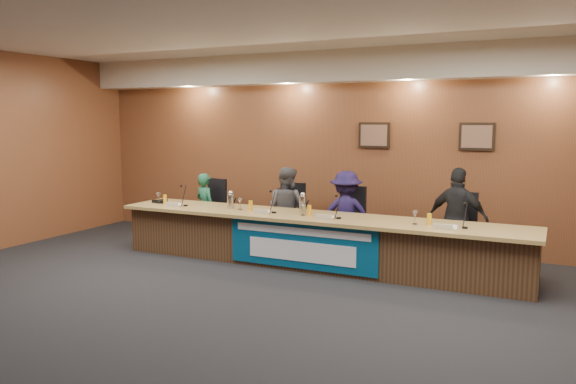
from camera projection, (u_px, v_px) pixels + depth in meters
name	position (u px, v px, depth m)	size (l,w,h in m)	color
floor	(224.00, 318.00, 6.00)	(10.00, 10.00, 0.00)	black
ceiling	(220.00, 9.00, 5.59)	(10.00, 8.00, 0.04)	silver
wall_back	(351.00, 150.00, 9.36)	(10.00, 0.04, 3.20)	brown
soffit	(347.00, 66.00, 8.97)	(10.00, 0.50, 0.50)	beige
dais_body	(313.00, 242.00, 8.10)	(6.00, 0.80, 0.70)	#452D1A
dais_top	(312.00, 217.00, 8.00)	(6.10, 0.95, 0.05)	#A07F45
banner	(301.00, 246.00, 7.72)	(2.20, 0.02, 0.65)	navy
banner_text_upper	(301.00, 232.00, 7.68)	(2.00, 0.01, 0.10)	silver
banner_text_lower	(301.00, 252.00, 7.72)	(1.60, 0.01, 0.28)	silver
wall_photo_left	(374.00, 135.00, 9.13)	(0.52, 0.04, 0.42)	black
wall_photo_right	(477.00, 137.00, 8.44)	(0.52, 0.04, 0.42)	black
panelist_a	(205.00, 208.00, 9.64)	(0.44, 0.29, 1.19)	#1B583A
panelist_b	(287.00, 209.00, 8.96)	(0.66, 0.52, 1.36)	#4E4D52
panelist_c	(346.00, 215.00, 8.53)	(0.86, 0.50, 1.34)	#19113B
panelist_d	(458.00, 219.00, 7.81)	(0.85, 0.35, 1.45)	black
office_chair_a	(209.00, 214.00, 9.75)	(0.48, 0.48, 0.08)	black
office_chair_b	(289.00, 221.00, 9.08)	(0.48, 0.48, 0.08)	black
office_chair_c	(348.00, 226.00, 8.64)	(0.48, 0.48, 0.08)	black
office_chair_d	(458.00, 235.00, 7.93)	(0.48, 0.48, 0.08)	black
nameplate_a	(172.00, 204.00, 8.78)	(0.24, 0.06, 0.09)	white
microphone_a	(186.00, 205.00, 8.84)	(0.07, 0.07, 0.02)	black
juice_glass_a	(165.00, 199.00, 9.05)	(0.06, 0.06, 0.15)	#F4AA15
water_glass_a	(159.00, 198.00, 9.09)	(0.08, 0.08, 0.18)	silver
nameplate_b	(261.00, 211.00, 8.10)	(0.24, 0.06, 0.09)	white
microphone_b	(274.00, 212.00, 8.18)	(0.07, 0.07, 0.02)	black
juice_glass_b	(251.00, 205.00, 8.40)	(0.06, 0.06, 0.15)	#F4AA15
water_glass_b	(240.00, 204.00, 8.44)	(0.08, 0.08, 0.18)	silver
nameplate_c	(323.00, 216.00, 7.65)	(0.24, 0.06, 0.09)	white
microphone_c	(339.00, 218.00, 7.71)	(0.07, 0.07, 0.02)	black
juice_glass_c	(309.00, 210.00, 7.95)	(0.06, 0.06, 0.15)	#F4AA15
water_glass_c	(303.00, 209.00, 7.97)	(0.08, 0.08, 0.18)	silver
nameplate_d	(443.00, 226.00, 6.93)	(0.24, 0.06, 0.09)	white
microphone_d	(465.00, 228.00, 7.02)	(0.07, 0.07, 0.02)	black
juice_glass_d	(429.00, 219.00, 7.26)	(0.06, 0.06, 0.15)	#F4AA15
water_glass_d	(415.00, 218.00, 7.28)	(0.08, 0.08, 0.18)	silver
carafe_left	(231.00, 202.00, 8.58)	(0.11, 0.11, 0.22)	silver
carafe_mid	(303.00, 205.00, 8.14)	(0.11, 0.11, 0.25)	silver
speakerphone	(162.00, 201.00, 9.19)	(0.32, 0.32, 0.05)	black
paper_stack	(448.00, 227.00, 7.13)	(0.22, 0.30, 0.01)	white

